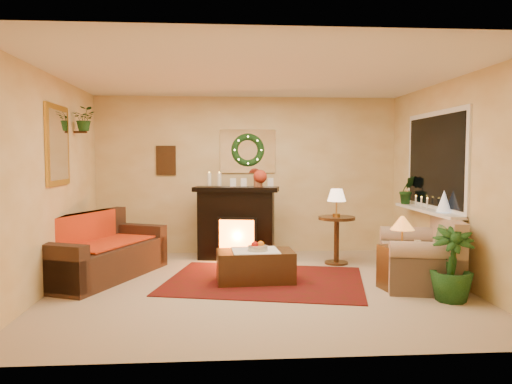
{
  "coord_description": "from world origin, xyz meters",
  "views": [
    {
      "loc": [
        -0.47,
        -6.09,
        1.6
      ],
      "look_at": [
        0.0,
        0.35,
        1.15
      ],
      "focal_mm": 35.0,
      "sensor_mm": 36.0,
      "label": 1
    }
  ],
  "objects": [
    {
      "name": "end_table_square",
      "position": [
        1.71,
        -0.31,
        0.27
      ],
      "size": [
        0.51,
        0.51,
        0.53
      ],
      "primitive_type": "cube",
      "rotation": [
        0.0,
        0.0,
        0.19
      ],
      "color": "#52361E",
      "rests_on": "floor"
    },
    {
      "name": "window_frame",
      "position": [
        2.48,
        0.55,
        1.55
      ],
      "size": [
        0.03,
        1.86,
        1.36
      ],
      "primitive_type": "cube",
      "color": "white",
      "rests_on": "wall_right"
    },
    {
      "name": "wall_left",
      "position": [
        -2.5,
        0.0,
        1.3
      ],
      "size": [
        4.5,
        4.5,
        0.0
      ],
      "primitive_type": "plane",
      "color": "#EFD88C",
      "rests_on": "ground"
    },
    {
      "name": "fruit_bowl",
      "position": [
        0.01,
        0.16,
        0.45
      ],
      "size": [
        0.25,
        0.25,
        0.06
      ],
      "primitive_type": "cylinder",
      "color": "beige",
      "rests_on": "coffee_table"
    },
    {
      "name": "wall_back",
      "position": [
        0.0,
        2.25,
        1.3
      ],
      "size": [
        5.0,
        5.0,
        0.0
      ],
      "primitive_type": "plane",
      "color": "#EFD88C",
      "rests_on": "ground"
    },
    {
      "name": "sill_plant",
      "position": [
        2.37,
        1.26,
        1.08
      ],
      "size": [
        0.31,
        0.25,
        0.56
      ],
      "primitive_type": "imported",
      "color": "#224E26",
      "rests_on": "window_sill"
    },
    {
      "name": "ceiling",
      "position": [
        0.0,
        0.0,
        2.6
      ],
      "size": [
        5.0,
        5.0,
        0.0
      ],
      "primitive_type": "plane",
      "color": "white",
      "rests_on": "ground"
    },
    {
      "name": "poinsettia",
      "position": [
        0.16,
        1.63,
        1.3
      ],
      "size": [
        0.21,
        0.21,
        0.21
      ],
      "primitive_type": "sphere",
      "color": "#A72D19",
      "rests_on": "fireplace"
    },
    {
      "name": "hanging_plant",
      "position": [
        -2.34,
        1.05,
        1.97
      ],
      "size": [
        0.33,
        0.28,
        0.36
      ],
      "primitive_type": "imported",
      "color": "#194719",
      "rests_on": "wall_left"
    },
    {
      "name": "lamp_tiffany",
      "position": [
        1.71,
        -0.31,
        0.74
      ],
      "size": [
        0.29,
        0.29,
        0.42
      ],
      "primitive_type": "cone",
      "color": "#D55C13",
      "rests_on": "end_table_square"
    },
    {
      "name": "side_table_round",
      "position": [
        1.28,
        1.21,
        0.32
      ],
      "size": [
        0.61,
        0.61,
        0.71
      ],
      "primitive_type": "cylinder",
      "rotation": [
        0.0,
        0.0,
        0.13
      ],
      "color": "#34200E",
      "rests_on": "floor"
    },
    {
      "name": "loveseat",
      "position": [
        2.06,
        0.04,
        0.42
      ],
      "size": [
        1.17,
        1.63,
        0.85
      ],
      "primitive_type": "cube",
      "rotation": [
        0.0,
        0.0,
        -0.23
      ],
      "color": "#A79F87",
      "rests_on": "floor"
    },
    {
      "name": "mantel_candle_a",
      "position": [
        -0.63,
        1.67,
        1.26
      ],
      "size": [
        0.06,
        0.06,
        0.19
      ],
      "primitive_type": "cylinder",
      "color": "silver",
      "rests_on": "fireplace"
    },
    {
      "name": "wall_art",
      "position": [
        -1.35,
        2.23,
        1.55
      ],
      "size": [
        0.32,
        0.03,
        0.48
      ],
      "primitive_type": "cube",
      "color": "#381E11",
      "rests_on": "wall_back"
    },
    {
      "name": "fireplace",
      "position": [
        -0.21,
        1.67,
        0.55
      ],
      "size": [
        1.22,
        0.58,
        1.07
      ],
      "primitive_type": "cube",
      "rotation": [
        0.0,
        0.0,
        -0.19
      ],
      "color": "black",
      "rests_on": "floor"
    },
    {
      "name": "lamp_cream",
      "position": [
        1.26,
        1.17,
        0.88
      ],
      "size": [
        0.28,
        0.28,
        0.42
      ],
      "primitive_type": "cone",
      "color": "beige",
      "rests_on": "side_table_round"
    },
    {
      "name": "window_sill",
      "position": [
        2.38,
        0.55,
        0.87
      ],
      "size": [
        0.22,
        1.86,
        0.04
      ],
      "primitive_type": "cube",
      "color": "white",
      "rests_on": "wall_right"
    },
    {
      "name": "gold_mirror",
      "position": [
        -2.48,
        0.3,
        1.75
      ],
      "size": [
        0.03,
        0.84,
        1.0
      ],
      "primitive_type": "cube",
      "color": "gold",
      "rests_on": "wall_left"
    },
    {
      "name": "area_rug",
      "position": [
        0.11,
        0.25,
        0.01
      ],
      "size": [
        2.85,
        2.38,
        0.01
      ],
      "primitive_type": "cube",
      "rotation": [
        0.0,
        0.0,
        -0.22
      ],
      "color": "maroon",
      "rests_on": "floor"
    },
    {
      "name": "mantel_candle_b",
      "position": [
        -0.47,
        1.62,
        1.26
      ],
      "size": [
        0.07,
        0.07,
        0.2
      ],
      "primitive_type": "cylinder",
      "color": "#FFEDC9",
      "rests_on": "fireplace"
    },
    {
      "name": "floor_palm",
      "position": [
        2.09,
        -0.8,
        0.45
      ],
      "size": [
        1.73,
        1.73,
        2.47
      ],
      "primitive_type": "imported",
      "rotation": [
        0.0,
        0.0,
        -0.3
      ],
      "color": "#144B13",
      "rests_on": "floor"
    },
    {
      "name": "red_throw",
      "position": [
        -2.06,
        0.7,
        0.46
      ],
      "size": [
        0.85,
        1.38,
        0.02
      ],
      "primitive_type": "cube",
      "color": "red",
      "rests_on": "sofa"
    },
    {
      "name": "floor",
      "position": [
        0.0,
        0.0,
        0.0
      ],
      "size": [
        5.0,
        5.0,
        0.0
      ],
      "primitive_type": "plane",
      "color": "beige",
      "rests_on": "ground"
    },
    {
      "name": "window_glass",
      "position": [
        2.47,
        0.55,
        1.55
      ],
      "size": [
        0.02,
        1.7,
        1.22
      ],
      "primitive_type": "cube",
      "color": "black",
      "rests_on": "wall_right"
    },
    {
      "name": "wreath",
      "position": [
        0.0,
        2.19,
        1.72
      ],
      "size": [
        0.55,
        0.11,
        0.55
      ],
      "primitive_type": "torus",
      "rotation": [
        1.57,
        0.0,
        0.0
      ],
      "color": "#194719",
      "rests_on": "wall_back"
    },
    {
      "name": "wall_right",
      "position": [
        2.5,
        0.0,
        1.3
      ],
      "size": [
        4.5,
        4.5,
        0.0
      ],
      "primitive_type": "plane",
      "color": "#EFD88C",
      "rests_on": "ground"
    },
    {
      "name": "sofa",
      "position": [
        -2.04,
        0.58,
        0.43
      ],
      "size": [
        1.58,
        2.15,
        0.85
      ],
      "primitive_type": "cube",
      "rotation": [
        0.0,
        0.0,
        -0.41
      ],
      "color": "#472C1A",
      "rests_on": "floor"
    },
    {
      "name": "coffee_table",
      "position": [
        -0.02,
        0.19,
        0.21
      ],
      "size": [
        1.0,
        0.58,
        0.41
      ],
      "primitive_type": "cube",
      "rotation": [
        0.0,
        0.0,
        0.05
      ],
      "color": "black",
      "rests_on": "floor"
    },
    {
      "name": "mini_tree",
      "position": [
        2.4,
        0.09,
        1.04
      ],
      "size": [
        0.18,
        0.18,
        0.28
      ],
      "primitive_type": "cone",
      "color": "silver",
      "rests_on": "window_sill"
    },
    {
      "name": "wall_front",
      "position": [
        0.0,
        -2.25,
        1.3
      ],
      "size": [
        5.0,
        5.0,
        0.0
      ],
      "primitive_type": "plane",
      "color": "#EFD88C",
      "rests_on": "ground"
    },
    {
      "name": "mantel_mirror",
      "position": [
        0.0,
        2.23,
        1.7
      ],
      "size": [
        0.92,
        0.02,
        0.72
      ],
      "primitive_type": "cube",
      "color": "white",
      "rests_on": "wall_back"
    }
  ]
}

